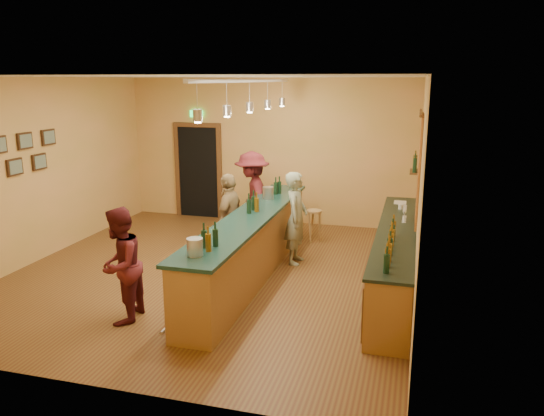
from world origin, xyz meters
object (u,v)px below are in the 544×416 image
(back_counter, at_px, (396,257))
(customer_c, at_px, (252,198))
(bartender, at_px, (296,218))
(customer_b, at_px, (230,219))
(bar_stool, at_px, (314,217))
(customer_a, at_px, (120,266))
(tasting_bar, at_px, (251,241))

(back_counter, relative_size, customer_c, 2.51)
(bartender, xyz_separation_m, customer_b, (-1.10, -0.36, -0.01))
(customer_b, distance_m, bar_stool, 2.06)
(back_counter, distance_m, customer_a, 4.10)
(bartender, relative_size, customer_b, 1.01)
(tasting_bar, distance_m, customer_b, 0.78)
(bartender, bearing_deg, customer_b, 107.89)
(customer_b, relative_size, bar_stool, 2.50)
(tasting_bar, distance_m, customer_c, 1.93)
(customer_a, distance_m, bar_stool, 4.58)
(back_counter, bearing_deg, customer_c, 149.95)
(back_counter, distance_m, bartender, 1.91)
(tasting_bar, height_order, customer_c, customer_c)
(bar_stool, bearing_deg, customer_c, -162.23)
(tasting_bar, distance_m, bar_stool, 2.29)
(bartender, relative_size, customer_c, 0.89)
(back_counter, xyz_separation_m, customer_b, (-2.84, 0.34, 0.32))
(tasting_bar, xyz_separation_m, customer_c, (-0.55, 1.83, 0.30))
(back_counter, xyz_separation_m, bartender, (-1.74, 0.70, 0.32))
(tasting_bar, height_order, customer_a, customer_a)
(tasting_bar, relative_size, customer_c, 2.81)
(bartender, distance_m, customer_c, 1.45)
(tasting_bar, xyz_separation_m, customer_b, (-0.55, 0.52, 0.20))
(back_counter, height_order, customer_b, customer_b)
(customer_a, height_order, customer_b, customer_b)
(customer_a, height_order, customer_c, customer_c)
(tasting_bar, relative_size, customer_b, 3.17)
(customer_a, distance_m, customer_b, 2.60)
(customer_a, bearing_deg, customer_c, 164.80)
(bartender, height_order, customer_c, customer_c)
(customer_a, xyz_separation_m, customer_b, (0.62, 2.53, 0.02))
(customer_c, bearing_deg, customer_b, -22.91)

